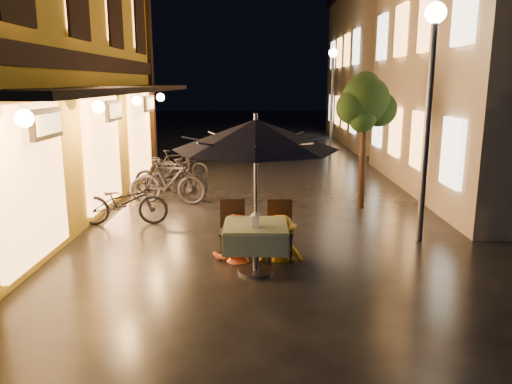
{
  "coord_description": "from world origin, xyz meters",
  "views": [
    {
      "loc": [
        0.02,
        -6.91,
        2.91
      ],
      "look_at": [
        -0.04,
        1.03,
        1.15
      ],
      "focal_mm": 35.0,
      "sensor_mm": 36.0,
      "label": 1
    }
  ],
  "objects_px": {
    "patio_umbrella": "(256,135)",
    "bicycle_0": "(124,202)",
    "person_orange": "(234,215)",
    "table_lantern": "(256,218)",
    "cafe_table": "(256,236)",
    "person_yellow": "(281,217)",
    "streetlamp_near": "(431,81)"
  },
  "relations": [
    {
      "from": "patio_umbrella",
      "to": "bicycle_0",
      "type": "relative_size",
      "value": 1.38
    },
    {
      "from": "cafe_table",
      "to": "person_orange",
      "type": "xyz_separation_m",
      "value": [
        -0.36,
        0.58,
        0.18
      ]
    },
    {
      "from": "patio_umbrella",
      "to": "person_yellow",
      "type": "xyz_separation_m",
      "value": [
        0.4,
        0.58,
        -1.41
      ]
    },
    {
      "from": "streetlamp_near",
      "to": "person_orange",
      "type": "distance_m",
      "value": 4.14
    },
    {
      "from": "cafe_table",
      "to": "table_lantern",
      "type": "bearing_deg",
      "value": -90.0
    },
    {
      "from": "patio_umbrella",
      "to": "person_orange",
      "type": "relative_size",
      "value": 1.64
    },
    {
      "from": "cafe_table",
      "to": "patio_umbrella",
      "type": "height_order",
      "value": "patio_umbrella"
    },
    {
      "from": "person_orange",
      "to": "bicycle_0",
      "type": "distance_m",
      "value": 3.19
    },
    {
      "from": "cafe_table",
      "to": "person_yellow",
      "type": "height_order",
      "value": "person_yellow"
    },
    {
      "from": "person_yellow",
      "to": "cafe_table",
      "type": "bearing_deg",
      "value": 51.12
    },
    {
      "from": "bicycle_0",
      "to": "streetlamp_near",
      "type": "bearing_deg",
      "value": -104.84
    },
    {
      "from": "streetlamp_near",
      "to": "table_lantern",
      "type": "distance_m",
      "value": 4.03
    },
    {
      "from": "table_lantern",
      "to": "person_orange",
      "type": "distance_m",
      "value": 0.84
    },
    {
      "from": "patio_umbrella",
      "to": "table_lantern",
      "type": "bearing_deg",
      "value": -90.0
    },
    {
      "from": "bicycle_0",
      "to": "table_lantern",
      "type": "bearing_deg",
      "value": -139.91
    },
    {
      "from": "streetlamp_near",
      "to": "bicycle_0",
      "type": "distance_m",
      "value": 6.38
    },
    {
      "from": "streetlamp_near",
      "to": "person_yellow",
      "type": "xyz_separation_m",
      "value": [
        -2.63,
        -0.99,
        -2.18
      ]
    },
    {
      "from": "person_orange",
      "to": "cafe_table",
      "type": "bearing_deg",
      "value": 116.83
    },
    {
      "from": "streetlamp_near",
      "to": "cafe_table",
      "type": "height_order",
      "value": "streetlamp_near"
    },
    {
      "from": "person_yellow",
      "to": "bicycle_0",
      "type": "xyz_separation_m",
      "value": [
        -3.16,
        2.08,
        -0.26
      ]
    },
    {
      "from": "person_orange",
      "to": "bicycle_0",
      "type": "bearing_deg",
      "value": -45.53
    },
    {
      "from": "person_orange",
      "to": "person_yellow",
      "type": "distance_m",
      "value": 0.76
    },
    {
      "from": "person_orange",
      "to": "bicycle_0",
      "type": "height_order",
      "value": "person_orange"
    },
    {
      "from": "person_orange",
      "to": "person_yellow",
      "type": "xyz_separation_m",
      "value": [
        0.76,
        -0.0,
        -0.02
      ]
    },
    {
      "from": "table_lantern",
      "to": "person_orange",
      "type": "xyz_separation_m",
      "value": [
        -0.36,
        0.75,
        -0.15
      ]
    },
    {
      "from": "table_lantern",
      "to": "bicycle_0",
      "type": "height_order",
      "value": "table_lantern"
    },
    {
      "from": "cafe_table",
      "to": "person_yellow",
      "type": "relative_size",
      "value": 0.67
    },
    {
      "from": "table_lantern",
      "to": "patio_umbrella",
      "type": "bearing_deg",
      "value": 90.0
    },
    {
      "from": "table_lantern",
      "to": "person_yellow",
      "type": "xyz_separation_m",
      "value": [
        0.4,
        0.75,
        -0.18
      ]
    },
    {
      "from": "streetlamp_near",
      "to": "bicycle_0",
      "type": "bearing_deg",
      "value": 169.39
    },
    {
      "from": "person_yellow",
      "to": "bicycle_0",
      "type": "height_order",
      "value": "person_yellow"
    },
    {
      "from": "bicycle_0",
      "to": "cafe_table",
      "type": "bearing_deg",
      "value": -138.17
    }
  ]
}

